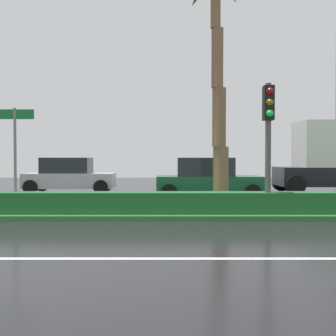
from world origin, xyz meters
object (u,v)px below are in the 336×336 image
Objects in this scene: palm_tree_centre_left at (216,10)px; car_in_traffic_second at (68,176)px; street_name_sign at (14,145)px; traffic_signal_median_right at (267,124)px; car_in_traffic_third at (206,179)px.

car_in_traffic_second is at bearing 134.48° from palm_tree_centre_left.
street_name_sign is (-5.99, -1.71, -4.48)m from palm_tree_centre_left.
traffic_signal_median_right is 0.85× the size of car_in_traffic_second.
palm_tree_centre_left is 1.93× the size of car_in_traffic_third.
street_name_sign is 0.70× the size of car_in_traffic_second.
street_name_sign is at bearing -86.88° from car_in_traffic_second.
traffic_signal_median_right is at bearing -48.34° from car_in_traffic_second.
traffic_signal_median_right is 1.22× the size of street_name_sign.
car_in_traffic_third is (0.04, 3.55, -5.73)m from palm_tree_centre_left.
palm_tree_centre_left is at bearing -45.52° from car_in_traffic_second.
palm_tree_centre_left reaches higher than car_in_traffic_third.
traffic_signal_median_right is at bearing -59.36° from palm_tree_centre_left.
street_name_sign is 0.70× the size of car_in_traffic_third.
palm_tree_centre_left is 1.93× the size of car_in_traffic_second.
street_name_sign reaches higher than car_in_traffic_second.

